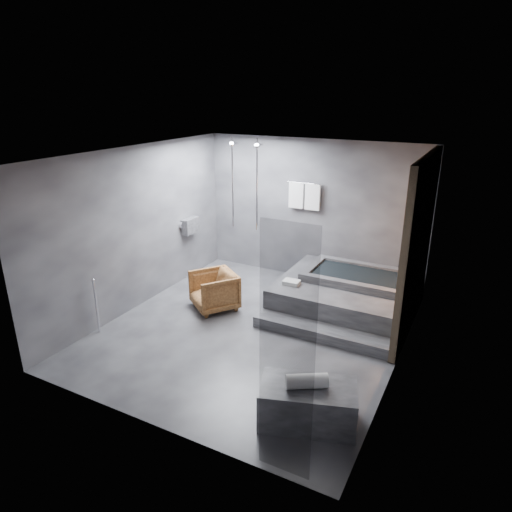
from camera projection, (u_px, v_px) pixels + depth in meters
The scene contains 7 objects.
room at pixel (284, 227), 6.81m from camera, with size 5.00×5.04×2.82m.
tub_deck at pixel (344, 295), 8.04m from camera, with size 2.20×2.00×0.50m, color #2F2F32.
tub_step at pixel (321, 333), 7.11m from camera, with size 2.20×0.36×0.18m, color #2F2F32.
concrete_bench at pixel (308, 404), 5.25m from camera, with size 1.10×0.60×0.49m, color #363739.
driftwood_chair at pixel (214, 291), 8.00m from camera, with size 0.72×0.74×0.67m, color #4A2912.
rolled_towel at pixel (307, 381), 5.12m from camera, with size 0.17×0.17×0.47m, color white.
deck_towel at pixel (291, 282), 7.83m from camera, with size 0.28×0.20×0.07m, color white.
Camera 1 is at (3.06, -5.75, 3.66)m, focal length 32.00 mm.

